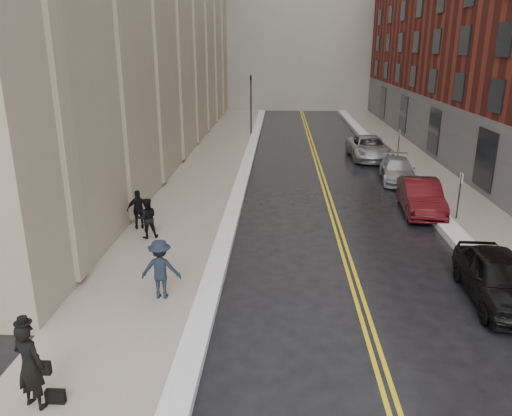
# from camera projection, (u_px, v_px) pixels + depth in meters

# --- Properties ---
(ground) EXTENTS (160.00, 160.00, 0.00)m
(ground) POSITION_uv_depth(u_px,v_px,m) (279.00, 305.00, 15.16)
(ground) COLOR black
(ground) RESTS_ON ground
(sidewalk_left) EXTENTS (4.00, 64.00, 0.15)m
(sidewalk_left) POSITION_uv_depth(u_px,v_px,m) (207.00, 173.00, 30.55)
(sidewalk_left) COLOR gray
(sidewalk_left) RESTS_ON ground
(sidewalk_right) EXTENTS (3.00, 64.00, 0.15)m
(sidewalk_right) POSITION_uv_depth(u_px,v_px,m) (430.00, 176.00, 29.92)
(sidewalk_right) COLOR gray
(sidewalk_right) RESTS_ON ground
(lane_stripe_a) EXTENTS (0.12, 64.00, 0.01)m
(lane_stripe_a) POSITION_uv_depth(u_px,v_px,m) (320.00, 176.00, 30.25)
(lane_stripe_a) COLOR gold
(lane_stripe_a) RESTS_ON ground
(lane_stripe_b) EXTENTS (0.12, 64.00, 0.01)m
(lane_stripe_b) POSITION_uv_depth(u_px,v_px,m) (323.00, 176.00, 30.24)
(lane_stripe_b) COLOR gold
(lane_stripe_b) RESTS_ON ground
(snow_ridge_left) EXTENTS (0.70, 60.80, 0.26)m
(snow_ridge_left) POSITION_uv_depth(u_px,v_px,m) (244.00, 173.00, 30.42)
(snow_ridge_left) COLOR white
(snow_ridge_left) RESTS_ON ground
(snow_ridge_right) EXTENTS (0.85, 60.80, 0.30)m
(snow_ridge_right) POSITION_uv_depth(u_px,v_px,m) (399.00, 174.00, 29.98)
(snow_ridge_right) COLOR white
(snow_ridge_right) RESTS_ON ground
(traffic_signal) EXTENTS (0.18, 0.15, 5.20)m
(traffic_signal) POSITION_uv_depth(u_px,v_px,m) (251.00, 100.00, 42.82)
(traffic_signal) COLOR black
(traffic_signal) RESTS_ON ground
(parking_sign_near) EXTENTS (0.06, 0.35, 2.23)m
(parking_sign_near) POSITION_uv_depth(u_px,v_px,m) (459.00, 192.00, 21.98)
(parking_sign_near) COLOR black
(parking_sign_near) RESTS_ON ground
(parking_sign_far) EXTENTS (0.06, 0.35, 2.23)m
(parking_sign_far) POSITION_uv_depth(u_px,v_px,m) (399.00, 142.00, 33.38)
(parking_sign_far) COLOR black
(parking_sign_far) RESTS_ON ground
(car_black) EXTENTS (2.09, 4.66, 1.55)m
(car_black) POSITION_uv_depth(u_px,v_px,m) (499.00, 278.00, 15.19)
(car_black) COLOR black
(car_black) RESTS_ON ground
(car_maroon) EXTENTS (1.99, 4.82, 1.55)m
(car_maroon) POSITION_uv_depth(u_px,v_px,m) (421.00, 197.00, 23.40)
(car_maroon) COLOR #420B10
(car_maroon) RESTS_ON ground
(car_silver_near) EXTENTS (2.34, 4.71, 1.32)m
(car_silver_near) POSITION_uv_depth(u_px,v_px,m) (398.00, 170.00, 28.88)
(car_silver_near) COLOR #9C9EA3
(car_silver_near) RESTS_ON ground
(car_silver_far) EXTENTS (2.69, 5.67, 1.56)m
(car_silver_far) POSITION_uv_depth(u_px,v_px,m) (369.00, 148.00, 34.58)
(car_silver_far) COLOR #9FA2A7
(car_silver_far) RESTS_ON ground
(pedestrian_main) EXTENTS (0.86, 0.71, 2.01)m
(pedestrian_main) POSITION_uv_depth(u_px,v_px,m) (30.00, 365.00, 10.41)
(pedestrian_main) COLOR black
(pedestrian_main) RESTS_ON sidewalk_left
(pedestrian_a) EXTENTS (0.96, 0.86, 1.64)m
(pedestrian_a) POSITION_uv_depth(u_px,v_px,m) (147.00, 218.00, 19.86)
(pedestrian_a) COLOR black
(pedestrian_a) RESTS_ON sidewalk_left
(pedestrian_b) EXTENTS (1.23, 0.72, 1.87)m
(pedestrian_b) POSITION_uv_depth(u_px,v_px,m) (161.00, 269.00, 15.07)
(pedestrian_b) COLOR black
(pedestrian_b) RESTS_ON sidewalk_left
(pedestrian_c) EXTENTS (1.06, 0.70, 1.67)m
(pedestrian_c) POSITION_uv_depth(u_px,v_px,m) (139.00, 210.00, 20.87)
(pedestrian_c) COLOR black
(pedestrian_c) RESTS_ON sidewalk_left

